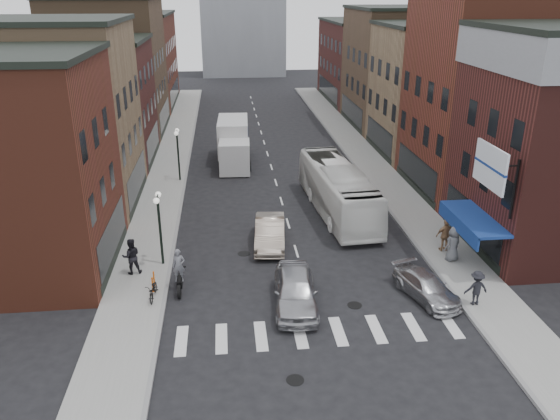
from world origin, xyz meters
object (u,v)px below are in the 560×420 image
object	(u,v)px
streetlamp_far	(178,145)
transit_bus	(338,190)
sedan_left_far	(270,232)
ped_left_solo	(131,256)
motorcycle_rider	(179,272)
ped_right_a	(476,288)
bike_rack	(153,282)
ped_right_c	(453,244)
streetlamp_near	(159,216)
parked_bicycle	(153,290)
sedan_left_near	(295,290)
billboard_sign	(492,168)
curb_car	(426,287)
box_truck	(234,143)
ped_right_b	(445,235)

from	to	relation	value
streetlamp_far	transit_bus	xyz separation A→B (m)	(10.87, -7.46, -1.29)
sedan_left_far	ped_left_solo	size ratio (longest dim) A/B	2.48
motorcycle_rider	ped_right_a	distance (m)	14.18
bike_rack	ped_right_a	bearing A→B (deg)	-11.14
ped_left_solo	ped_right_c	world-z (taller)	ped_right_c
streetlamp_near	parked_bicycle	bearing A→B (deg)	-91.60
sedan_left_far	parked_bicycle	size ratio (longest dim) A/B	2.94
parked_bicycle	motorcycle_rider	bearing A→B (deg)	38.44
ped_right_a	streetlamp_near	bearing A→B (deg)	-22.55
transit_bus	sedan_left_near	bearing A→B (deg)	-115.00
sedan_left_far	parked_bicycle	world-z (taller)	sedan_left_far
billboard_sign	transit_bus	distance (m)	12.14
curb_car	box_truck	bearing A→B (deg)	93.50
streetlamp_far	parked_bicycle	distance (m)	17.74
box_truck	ped_left_solo	world-z (taller)	box_truck
streetlamp_far	parked_bicycle	bearing A→B (deg)	-90.33
bike_rack	sedan_left_far	distance (m)	7.77
motorcycle_rider	ped_right_b	xyz separation A→B (m)	(14.59, 2.67, 0.04)
sedan_left_near	sedan_left_far	xyz separation A→B (m)	(-0.61, 6.75, -0.04)
parked_bicycle	ped_right_a	xyz separation A→B (m)	(15.07, -2.10, 0.43)
box_truck	ped_right_a	distance (m)	26.33
bike_rack	parked_bicycle	world-z (taller)	parked_bicycle
box_truck	bike_rack	bearing A→B (deg)	-99.74
streetlamp_near	sedan_left_far	xyz separation A→B (m)	(5.98, 2.00, -2.12)
parked_bicycle	ped_right_c	world-z (taller)	ped_right_c
billboard_sign	ped_right_a	xyz separation A→B (m)	(-1.02, -2.19, -5.12)
bike_rack	ped_right_c	world-z (taller)	ped_right_c
sedan_left_far	parked_bicycle	distance (m)	8.25
bike_rack	motorcycle_rider	size ratio (longest dim) A/B	0.35
streetlamp_far	sedan_left_far	world-z (taller)	streetlamp_far
sedan_left_far	curb_car	xyz separation A→B (m)	(6.99, -6.68, -0.20)
curb_car	parked_bicycle	xyz separation A→B (m)	(-13.07, 1.10, -0.01)
billboard_sign	sedan_left_near	world-z (taller)	billboard_sign
curb_car	billboard_sign	bearing A→B (deg)	4.29
streetlamp_near	curb_car	distance (m)	13.98
transit_bus	ped_right_a	xyz separation A→B (m)	(4.09, -12.23, -0.61)
ped_right_c	ped_right_b	bearing A→B (deg)	-113.37
bike_rack	box_truck	size ratio (longest dim) A/B	0.10
bike_rack	ped_left_solo	size ratio (longest dim) A/B	0.41
billboard_sign	bike_rack	size ratio (longest dim) A/B	4.62
curb_car	parked_bicycle	size ratio (longest dim) A/B	2.50
sedan_left_far	ped_right_b	xyz separation A→B (m)	(9.72, -2.06, 0.30)
transit_bus	sedan_left_far	world-z (taller)	transit_bus
billboard_sign	streetlamp_far	size ratio (longest dim) A/B	0.90
motorcycle_rider	sedan_left_far	xyz separation A→B (m)	(4.88, 4.73, -0.26)
box_truck	ped_right_c	xyz separation A→B (m)	(11.33, -19.65, -0.64)
box_truck	ped_right_a	size ratio (longest dim) A/B	4.85
box_truck	curb_car	size ratio (longest dim) A/B	2.03
ped_left_solo	parked_bicycle	bearing A→B (deg)	104.54
bike_rack	motorcycle_rider	distance (m)	1.40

